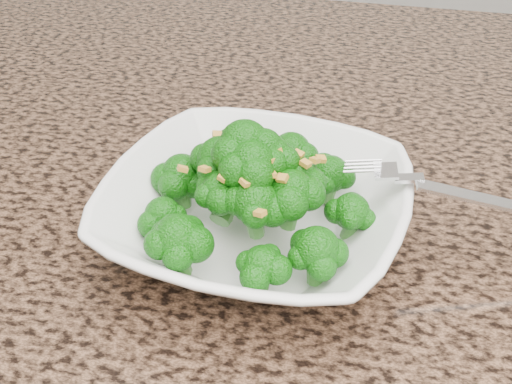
# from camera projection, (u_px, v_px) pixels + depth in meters

# --- Properties ---
(granite_counter) EXTENTS (1.64, 1.04, 0.03)m
(granite_counter) POSITION_uv_depth(u_px,v_px,m) (403.00, 215.00, 0.58)
(granite_counter) COLOR brown
(granite_counter) RESTS_ON cabinet
(bowl) EXTENTS (0.26, 0.26, 0.06)m
(bowl) POSITION_uv_depth(u_px,v_px,m) (256.00, 213.00, 0.51)
(bowl) COLOR white
(bowl) RESTS_ON granite_counter
(broccoli_pile) EXTENTS (0.21, 0.21, 0.07)m
(broccoli_pile) POSITION_uv_depth(u_px,v_px,m) (256.00, 147.00, 0.48)
(broccoli_pile) COLOR #12660B
(broccoli_pile) RESTS_ON bowl
(garlic_topping) EXTENTS (0.13, 0.13, 0.01)m
(garlic_topping) POSITION_uv_depth(u_px,v_px,m) (256.00, 103.00, 0.45)
(garlic_topping) COLOR gold
(garlic_topping) RESTS_ON broccoli_pile
(fork) EXTENTS (0.18, 0.05, 0.01)m
(fork) POSITION_uv_depth(u_px,v_px,m) (414.00, 179.00, 0.49)
(fork) COLOR silver
(fork) RESTS_ON bowl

